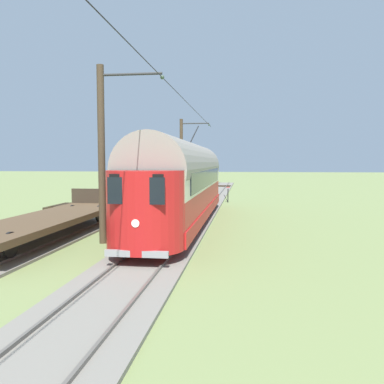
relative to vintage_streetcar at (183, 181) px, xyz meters
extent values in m
plane|color=olive|center=(2.49, -0.84, -2.27)|extent=(220.00, 220.00, 0.00)
cube|color=slate|center=(0.00, -0.84, -2.22)|extent=(2.80, 80.00, 0.10)
cube|color=#59544C|center=(0.72, -0.84, -2.13)|extent=(0.07, 80.00, 0.08)
cube|color=#59544C|center=(-0.72, -0.84, -2.13)|extent=(0.07, 80.00, 0.08)
cube|color=#2D2316|center=(0.00, -32.84, -2.16)|extent=(2.50, 0.24, 0.08)
cube|color=#2D2316|center=(0.00, -32.19, -2.16)|extent=(2.50, 0.24, 0.08)
cube|color=#2D2316|center=(0.00, -31.54, -2.16)|extent=(2.50, 0.24, 0.08)
cube|color=#2D2316|center=(0.00, -30.89, -2.16)|extent=(2.50, 0.24, 0.08)
cube|color=#2D2316|center=(0.00, -30.24, -2.16)|extent=(2.50, 0.24, 0.08)
cube|color=slate|center=(4.99, -0.84, -2.22)|extent=(2.80, 80.00, 0.10)
cube|color=#59544C|center=(5.70, -0.84, -2.13)|extent=(0.07, 80.00, 0.08)
cube|color=#59544C|center=(4.27, -0.84, -2.13)|extent=(0.07, 80.00, 0.08)
cube|color=#2D2316|center=(4.99, -32.84, -2.16)|extent=(2.50, 0.24, 0.08)
cube|color=#2D2316|center=(4.99, -32.19, -2.16)|extent=(2.50, 0.24, 0.08)
cube|color=#2D2316|center=(4.99, -31.54, -2.16)|extent=(2.50, 0.24, 0.08)
cube|color=#2D2316|center=(4.99, -30.89, -2.16)|extent=(2.50, 0.24, 0.08)
cube|color=#2D2316|center=(4.99, -30.24, -2.16)|extent=(2.50, 0.24, 0.08)
cube|color=red|center=(0.00, -0.01, -1.56)|extent=(2.65, 15.70, 0.55)
cube|color=red|center=(0.00, -0.01, -0.81)|extent=(2.55, 15.70, 0.95)
cube|color=beige|center=(0.00, -0.01, 0.19)|extent=(2.55, 15.70, 1.05)
cylinder|color=gray|center=(0.00, -0.01, 0.71)|extent=(2.65, 15.39, 2.65)
cylinder|color=red|center=(0.00, 7.79, -0.56)|extent=(2.55, 2.55, 2.55)
cylinder|color=red|center=(0.00, -7.81, -0.56)|extent=(2.55, 2.55, 2.55)
cube|color=black|center=(0.00, 8.93, 0.45)|extent=(1.63, 0.08, 0.36)
cube|color=black|center=(0.00, 8.97, 0.14)|extent=(1.73, 0.06, 0.80)
cube|color=black|center=(1.29, -0.01, 0.19)|extent=(0.04, 13.19, 0.80)
cube|color=black|center=(-1.30, -0.01, 0.19)|extent=(0.04, 13.19, 0.80)
cylinder|color=silver|center=(0.00, 9.06, -0.81)|extent=(0.24, 0.06, 0.24)
cube|color=gray|center=(0.00, 8.99, -1.74)|extent=(1.94, 0.12, 0.20)
cylinder|color=black|center=(0.00, -4.43, 2.72)|extent=(0.07, 4.17, 1.42)
cylinder|color=black|center=(0.72, 5.02, -1.71)|extent=(0.10, 0.76, 0.76)
cylinder|color=black|center=(-0.72, 5.02, -1.71)|extent=(0.10, 0.76, 0.76)
cylinder|color=black|center=(0.72, -5.03, -1.71)|extent=(0.10, 0.76, 0.76)
cylinder|color=black|center=(-0.72, -5.03, -1.71)|extent=(0.10, 0.76, 0.76)
cube|color=brown|center=(4.99, 4.73, -1.41)|extent=(2.80, 11.08, 0.25)
cube|color=#33281E|center=(4.99, -0.61, -0.89)|extent=(2.80, 0.10, 0.80)
cylinder|color=black|center=(4.27, 0.85, -1.67)|extent=(0.10, 0.84, 0.84)
cylinder|color=black|center=(5.70, 0.85, -1.67)|extent=(0.10, 0.84, 0.84)
cylinder|color=black|center=(4.27, 8.61, -1.67)|extent=(0.10, 0.84, 0.84)
cylinder|color=#423323|center=(2.46, -14.38, 1.24)|extent=(0.28, 0.28, 7.02)
cylinder|color=#2D2D2D|center=(1.23, -14.38, 4.35)|extent=(2.46, 0.10, 0.10)
sphere|color=#334733|center=(0.00, -14.38, 4.20)|extent=(0.16, 0.16, 0.16)
cylinder|color=#423323|center=(2.46, 5.18, 1.24)|extent=(0.28, 0.28, 7.02)
cylinder|color=#2D2D2D|center=(1.23, 5.18, 4.35)|extent=(2.46, 0.10, 0.10)
sphere|color=#334733|center=(0.00, 5.18, 4.20)|extent=(0.16, 0.16, 0.16)
cylinder|color=black|center=(0.00, 5.18, 4.20)|extent=(0.03, 43.12, 0.03)
cylinder|color=black|center=(1.23, -14.38, 4.35)|extent=(2.46, 0.02, 0.02)
cylinder|color=black|center=(-1.79, -11.64, -1.72)|extent=(0.08, 0.08, 1.10)
cylinder|color=red|center=(-1.79, -11.64, -1.05)|extent=(0.30, 0.30, 0.03)
cylinder|color=#262626|center=(-1.61, -11.64, -1.92)|extent=(0.33, 0.04, 0.54)
cube|color=#2D2316|center=(8.08, -3.64, -2.18)|extent=(0.24, 2.40, 0.18)
cube|color=#2D2316|center=(8.38, -3.64, -2.18)|extent=(0.24, 2.40, 0.18)
cube|color=#2D2316|center=(8.68, -3.64, -2.18)|extent=(0.24, 2.40, 0.18)
cube|color=#2D2316|center=(8.38, -3.94, -2.00)|extent=(2.40, 0.24, 0.18)
cube|color=#2D2316|center=(8.38, -3.64, -2.00)|extent=(2.40, 0.24, 0.18)
cube|color=#2D2316|center=(8.38, -3.34, -2.00)|extent=(2.40, 0.24, 0.18)
cube|color=#2D2316|center=(8.08, -3.64, -1.82)|extent=(0.24, 2.40, 0.18)
cube|color=#2D2316|center=(8.38, -3.64, -1.82)|extent=(0.24, 2.40, 0.18)
cube|color=#2D2316|center=(8.68, -3.64, -1.82)|extent=(0.24, 2.40, 0.18)
cube|color=#B2A519|center=(4.99, -10.04, -1.87)|extent=(1.80, 0.60, 0.80)
camera|label=1|loc=(-3.19, 20.23, 0.98)|focal=37.04mm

